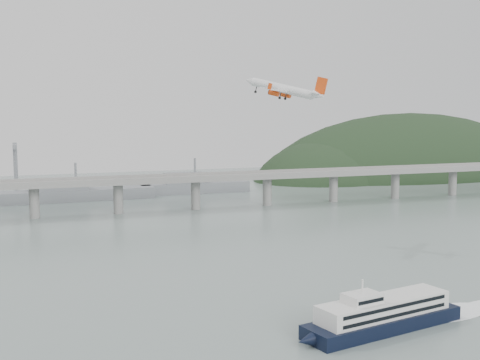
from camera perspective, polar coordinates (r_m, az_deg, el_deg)
name	(u,v)px	position (r m, az deg, el deg)	size (l,w,h in m)	color
ground	(292,300)	(227.84, 4.64, -10.57)	(900.00, 900.00, 0.00)	slate
bridge	(163,184)	(411.28, -6.82, -0.32)	(800.00, 22.00, 23.90)	gray
headland	(421,194)	(654.72, 15.79, -1.19)	(365.00, 155.00, 156.00)	black
ferry	(383,315)	(202.48, 12.61, -11.60)	(88.03, 29.37, 16.77)	black
airliner	(284,89)	(304.54, 3.96, 8.05)	(33.82, 36.31, 12.51)	silver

